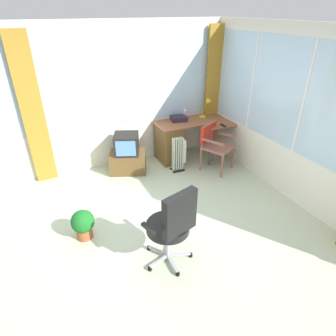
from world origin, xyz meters
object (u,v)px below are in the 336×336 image
object	(u,v)px
spray_bottle	(185,114)
space_heater	(179,154)
wooden_armchair	(213,140)
desk_lamp	(208,105)
paper_tray	(179,118)
potted_plant	(83,224)
tv_remote	(223,125)
tv_on_stand	(127,155)
desk	(173,141)
office_chair	(173,223)

from	to	relation	value
spray_bottle	space_heater	xyz separation A→B (m)	(-0.42, -0.60, -0.52)
wooden_armchair	space_heater	size ratio (longest dim) A/B	1.31
desk_lamp	space_heater	size ratio (longest dim) A/B	0.60
desk_lamp	spray_bottle	size ratio (longest dim) A/B	1.81
paper_tray	potted_plant	size ratio (longest dim) A/B	0.72
tv_remote	paper_tray	world-z (taller)	paper_tray
tv_on_stand	wooden_armchair	bearing A→B (deg)	-19.26
wooden_armchair	space_heater	world-z (taller)	wooden_armchair
desk	potted_plant	xyz separation A→B (m)	(-2.02, -1.53, -0.18)
spray_bottle	wooden_armchair	size ratio (longest dim) A/B	0.25
spray_bottle	paper_tray	bearing A→B (deg)	-164.95
desk_lamp	potted_plant	distance (m)	3.32
paper_tray	tv_remote	bearing A→B (deg)	-44.39
office_chair	potted_plant	world-z (taller)	office_chair
wooden_armchair	office_chair	bearing A→B (deg)	-132.86
wooden_armchair	potted_plant	size ratio (longest dim) A/B	2.06
space_heater	spray_bottle	bearing A→B (deg)	54.95
paper_tray	office_chair	world-z (taller)	office_chair
tv_remote	spray_bottle	bearing A→B (deg)	129.78
paper_tray	potted_plant	bearing A→B (deg)	-143.20
desk_lamp	spray_bottle	bearing A→B (deg)	166.88
tv_on_stand	potted_plant	xyz separation A→B (m)	(-1.08, -1.46, -0.09)
tv_remote	desk	bearing A→B (deg)	153.30
desk_lamp	office_chair	size ratio (longest dim) A/B	0.38
office_chair	space_heater	distance (m)	2.26
spray_bottle	office_chair	bearing A→B (deg)	-120.23
wooden_armchair	space_heater	bearing A→B (deg)	165.71
desk_lamp	paper_tray	distance (m)	0.64
tv_remote	spray_bottle	xyz separation A→B (m)	(-0.46, 0.65, 0.09)
desk_lamp	tv_on_stand	distance (m)	1.87
office_chair	tv_remote	bearing A→B (deg)	44.45
desk	potted_plant	bearing A→B (deg)	-142.88
tv_on_stand	potted_plant	bearing A→B (deg)	-126.44
desk_lamp	paper_tray	size ratio (longest dim) A/B	1.31
spray_bottle	potted_plant	world-z (taller)	spray_bottle
office_chair	space_heater	xyz separation A→B (m)	(1.08, 1.97, -0.27)
paper_tray	space_heater	distance (m)	0.77
desk	paper_tray	distance (m)	0.45
space_heater	tv_on_stand	bearing A→B (deg)	157.43
desk	tv_remote	distance (m)	1.00
tv_remote	office_chair	world-z (taller)	office_chair
wooden_armchair	space_heater	xyz separation A→B (m)	(-0.61, 0.15, -0.22)
wooden_armchair	office_chair	world-z (taller)	office_chair
desk	tv_remote	xyz separation A→B (m)	(0.81, -0.48, 0.35)
office_chair	potted_plant	xyz separation A→B (m)	(-0.87, 0.88, -0.37)
tv_remote	wooden_armchair	xyz separation A→B (m)	(-0.27, -0.11, -0.21)
space_heater	potted_plant	size ratio (longest dim) A/B	1.57
wooden_armchair	tv_on_stand	size ratio (longest dim) A/B	1.12
desk	paper_tray	bearing A→B (deg)	33.21
tv_remote	office_chair	distance (m)	2.75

